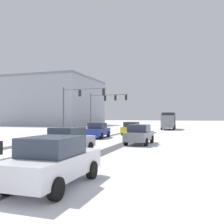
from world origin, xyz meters
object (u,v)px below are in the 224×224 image
at_px(traffic_signal_near_left, 78,100).
at_px(car_blue_second, 98,130).
at_px(car_silver_fourth, 68,141).
at_px(office_building_far_left_block, 54,102).
at_px(traffic_signal_far_left, 105,102).
at_px(car_grey_third, 139,134).
at_px(car_white_sixth, 54,161).
at_px(box_truck_delivery, 168,120).
at_px(car_yellow_cab_lead, 132,128).

xyz_separation_m(traffic_signal_near_left, car_blue_second, (5.52, -6.62, -3.85)).
xyz_separation_m(car_silver_fourth, office_building_far_left_block, (-29.10, 46.94, 5.47)).
xyz_separation_m(car_blue_second, car_silver_fourth, (2.50, -11.43, 0.00)).
bearing_deg(traffic_signal_far_left, office_building_far_left_block, 138.81).
relative_size(car_blue_second, car_grey_third, 1.01).
height_order(traffic_signal_far_left, car_white_sixth, traffic_signal_far_left).
bearing_deg(box_truck_delivery, car_white_sixth, -90.23).
bearing_deg(traffic_signal_far_left, box_truck_delivery, 23.64).
relative_size(car_blue_second, office_building_far_left_block, 0.19).
relative_size(car_white_sixth, box_truck_delivery, 0.55).
distance_m(car_blue_second, car_white_sixth, 18.67).
bearing_deg(traffic_signal_far_left, traffic_signal_near_left, -93.20).
height_order(car_silver_fourth, office_building_far_left_block, office_building_far_left_block).
relative_size(car_silver_fourth, office_building_far_left_block, 0.19).
bearing_deg(car_grey_third, car_white_sixth, -90.49).
relative_size(traffic_signal_near_left, car_silver_fourth, 1.57).
relative_size(traffic_signal_far_left, car_white_sixth, 1.73).
xyz_separation_m(car_grey_third, box_truck_delivery, (0.05, 25.79, 0.82)).
relative_size(car_blue_second, car_white_sixth, 1.02).
bearing_deg(car_blue_second, traffic_signal_near_left, 129.83).
height_order(car_blue_second, car_silver_fourth, same).
relative_size(car_silver_fourth, car_white_sixth, 1.02).
height_order(car_grey_third, office_building_far_left_block, office_building_far_left_block).
bearing_deg(car_silver_fourth, traffic_signal_near_left, 113.96).
bearing_deg(car_grey_third, car_yellow_cab_lead, 106.72).
relative_size(traffic_signal_far_left, car_silver_fourth, 1.70).
bearing_deg(box_truck_delivery, car_yellow_cab_lead, -101.53).
bearing_deg(office_building_far_left_block, car_yellow_cab_lead, -45.81).
bearing_deg(car_blue_second, car_grey_third, -40.21).
xyz_separation_m(box_truck_delivery, office_building_far_left_block, (-32.12, 14.35, 4.66)).
bearing_deg(traffic_signal_far_left, car_blue_second, -73.33).
distance_m(car_grey_third, car_white_sixth, 13.26).
relative_size(car_grey_third, car_silver_fourth, 0.99).
xyz_separation_m(car_blue_second, office_building_far_left_block, (-26.60, 35.51, 5.47)).
distance_m(box_truck_delivery, office_building_far_left_block, 35.48).
relative_size(traffic_signal_near_left, car_blue_second, 1.57).
xyz_separation_m(car_blue_second, car_grey_third, (5.47, -4.63, 0.00)).
distance_m(traffic_signal_near_left, car_white_sixth, 27.09).
height_order(car_yellow_cab_lead, car_blue_second, same).
height_order(car_blue_second, office_building_far_left_block, office_building_far_left_block).
xyz_separation_m(traffic_signal_near_left, car_white_sixth, (10.88, -24.51, -3.85)).
xyz_separation_m(car_yellow_cab_lead, car_blue_second, (-2.37, -5.71, 0.00)).
height_order(traffic_signal_near_left, car_yellow_cab_lead, traffic_signal_near_left).
distance_m(traffic_signal_near_left, office_building_far_left_block, 35.80).
relative_size(traffic_signal_near_left, car_yellow_cab_lead, 1.58).
xyz_separation_m(car_blue_second, box_truck_delivery, (5.52, 21.16, 0.82)).
bearing_deg(car_yellow_cab_lead, traffic_signal_far_left, 124.02).
distance_m(traffic_signal_near_left, car_yellow_cab_lead, 8.82).
height_order(car_white_sixth, box_truck_delivery, box_truck_delivery).
bearing_deg(car_blue_second, car_silver_fourth, -77.66).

